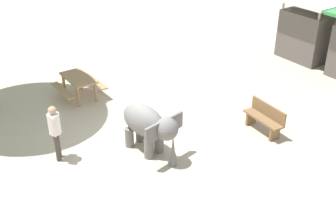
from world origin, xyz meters
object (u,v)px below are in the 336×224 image
(picnic_table_near, at_px, (79,82))
(market_stall_white, at_px, (310,32))
(person_handler, at_px, (55,129))
(wooden_bench, at_px, (265,117))
(elephant, at_px, (149,125))

(picnic_table_near, distance_m, market_stall_white, 9.80)
(person_handler, height_order, picnic_table_near, person_handler)
(person_handler, height_order, wooden_bench, person_handler)
(wooden_bench, bearing_deg, elephant, 76.97)
(elephant, bearing_deg, person_handler, -127.58)
(person_handler, relative_size, wooden_bench, 1.14)
(person_handler, bearing_deg, wooden_bench, 2.09)
(elephant, relative_size, person_handler, 1.24)
(elephant, height_order, person_handler, person_handler)
(elephant, distance_m, wooden_bench, 3.63)
(person_handler, xyz_separation_m, market_stall_white, (-1.11, 11.60, 0.19))
(person_handler, height_order, market_stall_white, market_stall_white)
(wooden_bench, height_order, market_stall_white, market_stall_white)
(wooden_bench, bearing_deg, person_handler, 72.81)
(elephant, relative_size, market_stall_white, 0.79)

